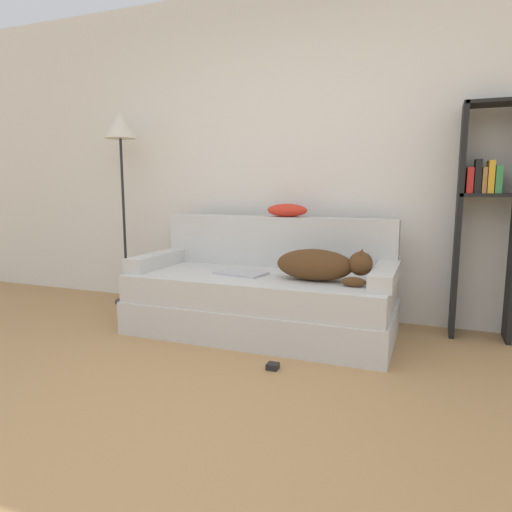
{
  "coord_description": "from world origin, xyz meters",
  "views": [
    {
      "loc": [
        0.99,
        -1.43,
        1.08
      ],
      "look_at": [
        -0.18,
        1.57,
        0.59
      ],
      "focal_mm": 32.0,
      "sensor_mm": 36.0,
      "label": 1
    }
  ],
  "objects_px": {
    "floor_lamp": "(121,140)",
    "couch": "(261,304)",
    "throw_pillow": "(287,210)",
    "power_adapter": "(273,366)",
    "bookshelf": "(487,208)",
    "laptop": "(241,273)",
    "dog": "(321,265)"
  },
  "relations": [
    {
      "from": "floor_lamp",
      "to": "laptop",
      "type": "bearing_deg",
      "value": -17.66
    },
    {
      "from": "floor_lamp",
      "to": "throw_pillow",
      "type": "bearing_deg",
      "value": -0.12
    },
    {
      "from": "laptop",
      "to": "throw_pillow",
      "type": "bearing_deg",
      "value": 72.92
    },
    {
      "from": "dog",
      "to": "laptop",
      "type": "xyz_separation_m",
      "value": [
        -0.61,
        0.02,
        -0.1
      ]
    },
    {
      "from": "throw_pillow",
      "to": "power_adapter",
      "type": "relative_size",
      "value": 4.8
    },
    {
      "from": "bookshelf",
      "to": "floor_lamp",
      "type": "distance_m",
      "value": 3.05
    },
    {
      "from": "couch",
      "to": "power_adapter",
      "type": "relative_size",
      "value": 28.29
    },
    {
      "from": "bookshelf",
      "to": "couch",
      "type": "bearing_deg",
      "value": -162.52
    },
    {
      "from": "throw_pillow",
      "to": "floor_lamp",
      "type": "distance_m",
      "value": 1.68
    },
    {
      "from": "laptop",
      "to": "power_adapter",
      "type": "relative_size",
      "value": 5.71
    },
    {
      "from": "dog",
      "to": "floor_lamp",
      "type": "distance_m",
      "value": 2.22
    },
    {
      "from": "floor_lamp",
      "to": "power_adapter",
      "type": "xyz_separation_m",
      "value": [
        1.81,
        -1.01,
        -1.47
      ]
    },
    {
      "from": "couch",
      "to": "dog",
      "type": "bearing_deg",
      "value": -8.93
    },
    {
      "from": "couch",
      "to": "bookshelf",
      "type": "height_order",
      "value": "bookshelf"
    },
    {
      "from": "dog",
      "to": "power_adapter",
      "type": "xyz_separation_m",
      "value": [
        -0.15,
        -0.56,
        -0.54
      ]
    },
    {
      "from": "throw_pillow",
      "to": "floor_lamp",
      "type": "bearing_deg",
      "value": 179.88
    },
    {
      "from": "throw_pillow",
      "to": "laptop",
      "type": "bearing_deg",
      "value": -116.75
    },
    {
      "from": "couch",
      "to": "floor_lamp",
      "type": "height_order",
      "value": "floor_lamp"
    },
    {
      "from": "throw_pillow",
      "to": "power_adapter",
      "type": "xyz_separation_m",
      "value": [
        0.24,
        -1.01,
        -0.88
      ]
    },
    {
      "from": "laptop",
      "to": "bookshelf",
      "type": "distance_m",
      "value": 1.79
    },
    {
      "from": "floor_lamp",
      "to": "couch",
      "type": "bearing_deg",
      "value": -14.12
    },
    {
      "from": "throw_pillow",
      "to": "bookshelf",
      "type": "height_order",
      "value": "bookshelf"
    },
    {
      "from": "laptop",
      "to": "bookshelf",
      "type": "relative_size",
      "value": 0.23
    },
    {
      "from": "power_adapter",
      "to": "couch",
      "type": "bearing_deg",
      "value": 116.66
    },
    {
      "from": "throw_pillow",
      "to": "bookshelf",
      "type": "bearing_deg",
      "value": 4.13
    },
    {
      "from": "power_adapter",
      "to": "bookshelf",
      "type": "bearing_deg",
      "value": 43.0
    },
    {
      "from": "laptop",
      "to": "floor_lamp",
      "type": "relative_size",
      "value": 0.22
    },
    {
      "from": "dog",
      "to": "laptop",
      "type": "distance_m",
      "value": 0.61
    },
    {
      "from": "couch",
      "to": "throw_pillow",
      "type": "xyz_separation_m",
      "value": [
        0.08,
        0.37,
        0.68
      ]
    },
    {
      "from": "couch",
      "to": "dog",
      "type": "relative_size",
      "value": 2.93
    },
    {
      "from": "bookshelf",
      "to": "power_adapter",
      "type": "distance_m",
      "value": 1.87
    },
    {
      "from": "throw_pillow",
      "to": "couch",
      "type": "bearing_deg",
      "value": -102.34
    }
  ]
}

